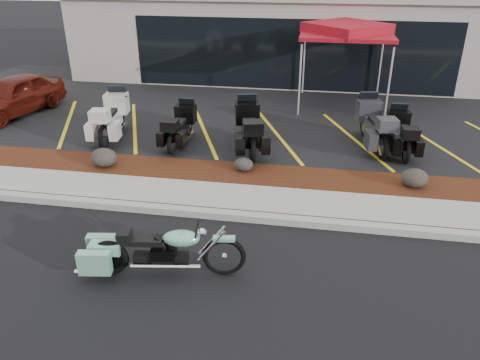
% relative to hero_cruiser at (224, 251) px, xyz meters
% --- Properties ---
extents(ground, '(90.00, 90.00, 0.00)m').
position_rel_hero_cruiser_xyz_m(ground, '(0.24, 0.97, -0.48)').
color(ground, black).
rests_on(ground, ground).
extents(curb, '(24.00, 0.25, 0.15)m').
position_rel_hero_cruiser_xyz_m(curb, '(0.24, 1.87, -0.41)').
color(curb, gray).
rests_on(curb, ground).
extents(sidewalk, '(24.00, 1.20, 0.15)m').
position_rel_hero_cruiser_xyz_m(sidewalk, '(0.24, 2.57, -0.41)').
color(sidewalk, gray).
rests_on(sidewalk, ground).
extents(mulch_bed, '(24.00, 1.20, 0.16)m').
position_rel_hero_cruiser_xyz_m(mulch_bed, '(0.24, 3.77, -0.40)').
color(mulch_bed, black).
rests_on(mulch_bed, ground).
extents(upper_lot, '(26.00, 9.60, 0.15)m').
position_rel_hero_cruiser_xyz_m(upper_lot, '(0.24, 9.17, -0.41)').
color(upper_lot, black).
rests_on(upper_lot, ground).
extents(dealership_building, '(18.00, 8.16, 4.00)m').
position_rel_hero_cruiser_xyz_m(dealership_building, '(0.24, 15.43, 1.52)').
color(dealership_building, gray).
rests_on(dealership_building, ground).
extents(boulder_left, '(0.65, 0.54, 0.46)m').
position_rel_hero_cruiser_xyz_m(boulder_left, '(-3.77, 3.57, -0.09)').
color(boulder_left, black).
rests_on(boulder_left, mulch_bed).
extents(boulder_mid, '(0.47, 0.39, 0.33)m').
position_rel_hero_cruiser_xyz_m(boulder_mid, '(-0.31, 3.88, -0.16)').
color(boulder_mid, black).
rests_on(boulder_mid, mulch_bed).
extents(boulder_right, '(0.60, 0.50, 0.43)m').
position_rel_hero_cruiser_xyz_m(boulder_right, '(3.63, 3.70, -0.11)').
color(boulder_right, black).
rests_on(boulder_right, mulch_bed).
extents(hero_cruiser, '(2.82, 1.11, 0.97)m').
position_rel_hero_cruiser_xyz_m(hero_cruiser, '(0.00, 0.00, 0.00)').
color(hero_cruiser, '#71B098').
rests_on(hero_cruiser, ground).
extents(touring_white, '(1.19, 2.39, 1.33)m').
position_rel_hero_cruiser_xyz_m(touring_white, '(-4.48, 6.30, 0.33)').
color(touring_white, silver).
rests_on(touring_white, upper_lot).
extents(touring_black_front, '(0.79, 1.97, 1.14)m').
position_rel_hero_cruiser_xyz_m(touring_black_front, '(-2.30, 6.02, 0.23)').
color(touring_black_front, black).
rests_on(touring_black_front, upper_lot).
extents(touring_black_mid, '(1.41, 2.44, 1.34)m').
position_rel_hero_cruiser_xyz_m(touring_black_mid, '(-0.57, 6.03, 0.34)').
color(touring_black_mid, black).
rests_on(touring_black_mid, upper_lot).
extents(touring_grey, '(1.30, 2.42, 1.33)m').
position_rel_hero_cruiser_xyz_m(touring_grey, '(2.74, 6.84, 0.33)').
color(touring_grey, '#323238').
rests_on(touring_grey, upper_lot).
extents(touring_black_rear, '(0.88, 2.02, 1.15)m').
position_rel_hero_cruiser_xyz_m(touring_black_rear, '(3.54, 6.47, 0.24)').
color(touring_black_rear, black).
rests_on(touring_black_rear, upper_lot).
extents(parked_car, '(2.27, 3.92, 1.25)m').
position_rel_hero_cruiser_xyz_m(parked_car, '(-8.44, 7.02, 0.29)').
color(parked_car, '#49110A').
rests_on(parked_car, upper_lot).
extents(traffic_cone, '(0.44, 0.44, 0.43)m').
position_rel_hero_cruiser_xyz_m(traffic_cone, '(-0.82, 8.15, -0.12)').
color(traffic_cone, '#CC6306').
rests_on(traffic_cone, upper_lot).
extents(popup_canopy, '(3.27, 3.27, 2.75)m').
position_rel_hero_cruiser_xyz_m(popup_canopy, '(2.11, 9.90, 2.16)').
color(popup_canopy, silver).
rests_on(popup_canopy, upper_lot).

